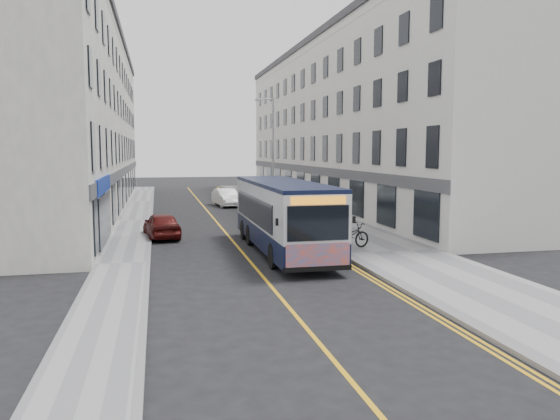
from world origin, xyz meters
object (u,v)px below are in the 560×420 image
city_bus (283,214)px  bicycle (349,236)px  car_white (226,197)px  pedestrian_near (316,202)px  pedestrian_far (307,201)px  streetlamp (272,151)px  car_maroon (162,225)px

city_bus → bicycle: (2.89, -0.44, -1.02)m
car_white → pedestrian_near: bearing=-67.6°
pedestrian_far → city_bus: bearing=-121.9°
streetlamp → car_white: streetlamp is taller
streetlamp → car_white: (-2.37, 6.60, -3.68)m
pedestrian_near → pedestrian_far: 0.88m
pedestrian_far → car_white: pedestrian_far is taller
city_bus → car_white: bearing=89.8°
bicycle → streetlamp: bearing=-14.5°
pedestrian_near → car_maroon: pedestrian_near is taller
streetlamp → city_bus: (-2.43, -13.78, -2.68)m
bicycle → pedestrian_near: size_ratio=1.19×
pedestrian_near → car_white: (-4.95, 8.64, -0.32)m
bicycle → car_white: (-2.83, 20.82, 0.02)m
city_bus → pedestrian_near: 12.78m
streetlamp → pedestrian_near: (2.59, -2.05, -3.36)m
city_bus → pedestrian_near: bearing=66.9°
city_bus → bicycle: city_bus is taller
car_white → streetlamp: bearing=-77.7°
car_maroon → car_white: bearing=-116.6°
bicycle → car_maroon: bearing=38.5°
city_bus → car_maroon: city_bus is taller
car_white → car_maroon: (-5.20, -15.16, -0.04)m
car_white → car_maroon: car_white is taller
streetlamp → bicycle: size_ratio=3.73×
pedestrian_far → bicycle: bearing=-109.2°
streetlamp → city_bus: size_ratio=0.75×
pedestrian_near → car_white: size_ratio=0.42×
bicycle → pedestrian_far: bearing=-23.8°
bicycle → pedestrian_near: (2.12, 12.18, 0.34)m
bicycle → pedestrian_far: 13.06m
pedestrian_far → car_white: size_ratio=0.44×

